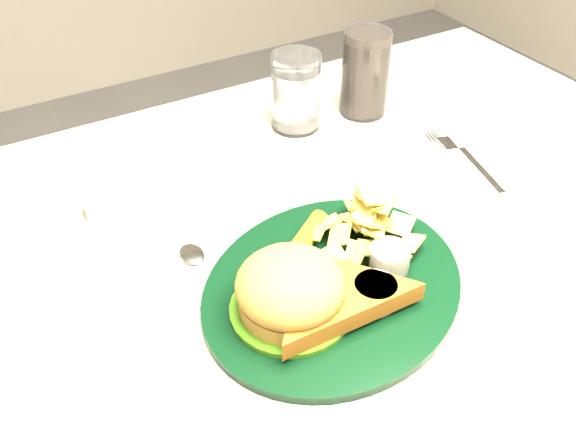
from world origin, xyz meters
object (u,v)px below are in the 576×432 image
at_px(table, 308,419).
at_px(dinner_plate, 334,265).
at_px(fork_napkin, 476,167).
at_px(water_glass, 296,92).
at_px(cola_glass, 365,73).

xyz_separation_m(table, dinner_plate, (-0.03, -0.08, 0.41)).
xyz_separation_m(dinner_plate, fork_napkin, (0.30, 0.10, -0.03)).
relative_size(water_glass, cola_glass, 0.87).
bearing_deg(dinner_plate, fork_napkin, -6.39).
xyz_separation_m(cola_glass, fork_napkin, (0.04, -0.21, -0.06)).
relative_size(table, cola_glass, 9.09).
bearing_deg(dinner_plate, water_glass, 41.98).
height_order(water_glass, cola_glass, cola_glass).
xyz_separation_m(water_glass, cola_glass, (0.11, -0.02, 0.01)).
bearing_deg(fork_napkin, table, -163.53).
distance_m(table, fork_napkin, 0.47).
height_order(cola_glass, fork_napkin, cola_glass).
bearing_deg(table, fork_napkin, 2.17).
distance_m(dinner_plate, fork_napkin, 0.31).
height_order(table, cola_glass, cola_glass).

